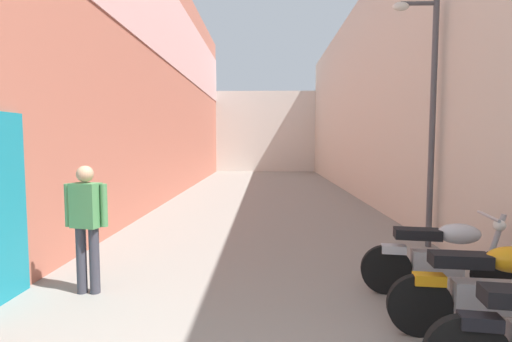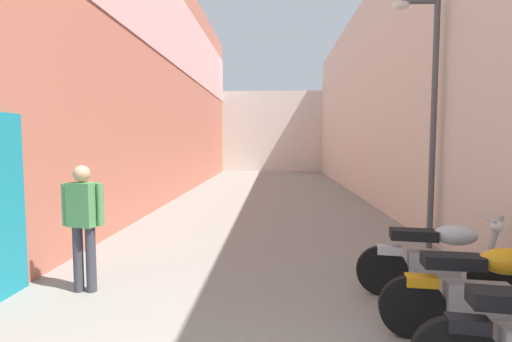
# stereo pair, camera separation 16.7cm
# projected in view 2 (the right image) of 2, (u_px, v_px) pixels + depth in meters

# --- Properties ---
(ground_plane) EXTENTS (38.91, 38.91, 0.00)m
(ground_plane) POSITION_uv_depth(u_px,v_px,m) (268.00, 211.00, 10.27)
(ground_plane) COLOR gray
(building_left) EXTENTS (0.45, 22.91, 7.69)m
(building_left) POSITION_uv_depth(u_px,v_px,m) (167.00, 77.00, 12.08)
(building_left) COLOR #B76651
(building_left) RESTS_ON ground
(building_right) EXTENTS (0.45, 22.91, 6.49)m
(building_right) POSITION_uv_depth(u_px,v_px,m) (374.00, 97.00, 11.85)
(building_right) COLOR beige
(building_right) RESTS_ON ground
(building_far_end) EXTENTS (9.08, 2.00, 4.95)m
(building_far_end) POSITION_uv_depth(u_px,v_px,m) (272.00, 132.00, 24.47)
(building_far_end) COLOR beige
(building_far_end) RESTS_ON ground
(motorcycle_third) EXTENTS (1.85, 0.58, 1.04)m
(motorcycle_third) POSITION_uv_depth(u_px,v_px,m) (485.00, 290.00, 3.49)
(motorcycle_third) COLOR black
(motorcycle_third) RESTS_ON ground
(motorcycle_fourth) EXTENTS (1.84, 0.58, 1.04)m
(motorcycle_fourth) POSITION_uv_depth(u_px,v_px,m) (439.00, 258.00, 4.47)
(motorcycle_fourth) COLOR black
(motorcycle_fourth) RESTS_ON ground
(pedestrian_mid_alley) EXTENTS (0.52, 0.28, 1.57)m
(pedestrian_mid_alley) POSITION_uv_depth(u_px,v_px,m) (83.00, 219.00, 4.68)
(pedestrian_mid_alley) COLOR #383842
(pedestrian_mid_alley) RESTS_ON ground
(street_lamp) EXTENTS (0.79, 0.18, 4.24)m
(street_lamp) POSITION_uv_depth(u_px,v_px,m) (428.00, 103.00, 6.52)
(street_lamp) COLOR #47474C
(street_lamp) RESTS_ON ground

